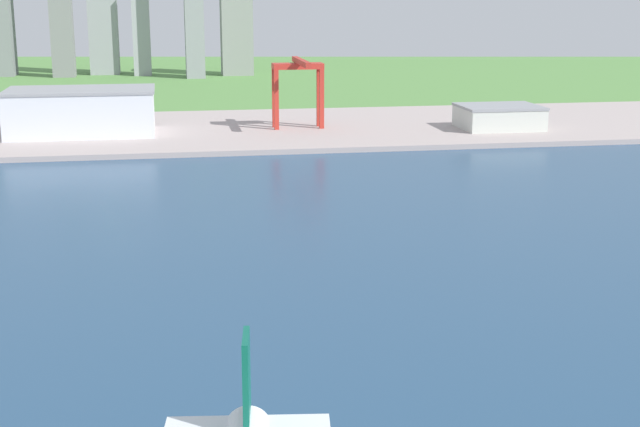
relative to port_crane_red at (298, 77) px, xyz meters
The scene contains 7 objects.
ground_plane 191.60m from the port_crane_red, 107.39° to the right, with size 2400.00×2400.00×0.00m, color #558943.
water_bay 249.02m from the port_crane_red, 103.24° to the right, with size 840.00×360.00×0.15m, color navy.
industrial_pier 63.34m from the port_crane_red, behind, with size 840.00×140.00×2.50m, color #A99B98.
port_crane_red is the anchor object (origin of this frame).
warehouse_main 106.16m from the port_crane_red, behind, with size 69.66×42.30×21.68m.
warehouse_annex 102.10m from the port_crane_red, ahead, with size 39.34×32.20×11.58m.
distant_skyline 365.24m from the port_crane_red, 105.97° to the left, with size 221.10×71.27×158.84m.
Camera 1 is at (-10.18, 32.63, 68.82)m, focal length 51.15 mm.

